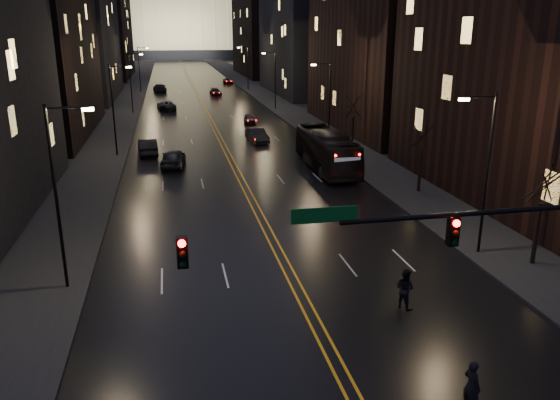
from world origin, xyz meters
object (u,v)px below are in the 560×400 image
bus (326,150)px  pedestrian_b (405,289)px  traffic_signal (515,240)px  oncoming_car_a (173,158)px  pedestrian_a (472,386)px  receding_car_a (257,136)px  oncoming_car_b (148,147)px

bus → pedestrian_b: bearing=-97.9°
traffic_signal → oncoming_car_a: traffic_signal is taller
oncoming_car_a → pedestrian_a: (9.10, -36.45, 0.05)m
traffic_signal → receding_car_a: bearing=92.6°
oncoming_car_a → receding_car_a: size_ratio=1.08×
traffic_signal → bus: (2.18, 30.82, -3.37)m
bus → oncoming_car_a: bearing=165.5°
oncoming_car_a → pedestrian_a: bearing=110.7°
oncoming_car_a → pedestrian_b: size_ratio=2.66×
oncoming_car_a → receding_car_a: bearing=-127.2°
traffic_signal → receding_car_a: traffic_signal is taller
oncoming_car_b → pedestrian_b: (12.30, -35.11, 0.11)m
oncoming_car_a → pedestrian_a: 37.57m
oncoming_car_b → receding_car_a: bearing=-165.9°
receding_car_a → pedestrian_a: bearing=-97.5°
oncoming_car_a → oncoming_car_b: oncoming_car_a is taller
receding_car_a → oncoming_car_b: bearing=-167.7°
bus → receding_car_a: 14.13m
oncoming_car_b → pedestrian_b: 37.20m
traffic_signal → oncoming_car_b: size_ratio=3.38×
bus → receding_car_a: size_ratio=2.65×
oncoming_car_b → pedestrian_b: bearing=104.1°
pedestrian_a → receding_car_a: bearing=-16.8°
receding_car_a → traffic_signal: bearing=-94.5°
pedestrian_a → oncoming_car_b: bearing=-1.0°
bus → pedestrian_a: size_ratio=6.79×
traffic_signal → oncoming_car_b: 42.66m
pedestrian_b → pedestrian_a: bearing=141.0°
oncoming_car_a → receding_car_a: 13.65m
oncoming_car_b → oncoming_car_a: bearing=108.2°
oncoming_car_a → receding_car_a: (9.45, 9.84, -0.09)m
receding_car_a → pedestrian_a: size_ratio=2.56×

